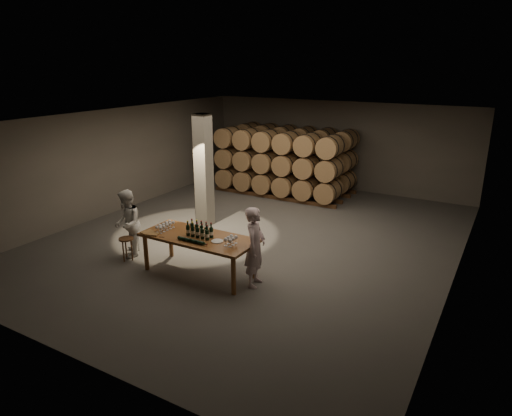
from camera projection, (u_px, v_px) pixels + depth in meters
The scene contains 15 objects.
room at pixel (204, 171), 12.86m from camera, with size 12.00×12.00×12.00m.
tasting_table at pixel (199, 241), 10.03m from camera, with size 2.60×1.10×0.90m.
barrel_stack_back at pixel (294, 156), 16.89m from camera, with size 4.70×0.95×2.31m.
barrel_stack_front at pixel (277, 163), 15.74m from camera, with size 4.70×0.95×2.31m.
bottle_cluster at pixel (200, 231), 9.94m from camera, with size 0.61×0.24×0.35m.
lying_bottles at pixel (191, 241), 9.64m from camera, with size 0.76×0.08×0.08m.
glass_cluster_left at pixel (165, 225), 10.34m from camera, with size 0.19×0.52×0.16m.
glass_cluster_right at pixel (231, 239), 9.50m from camera, with size 0.20×0.31×0.18m.
plate at pixel (217, 241), 9.70m from camera, with size 0.26×0.26×0.01m, color silver.
notebook_near at pixel (153, 234), 10.07m from camera, with size 0.23×0.19×0.03m, color olive.
notebook_corner at pixel (148, 232), 10.20m from camera, with size 0.22×0.27×0.02m, color olive.
pen at pixel (162, 237), 9.94m from camera, with size 0.01×0.01×0.13m, color black.
stool at pixel (126, 242), 10.80m from camera, with size 0.34×0.34×0.57m.
person_man at pixel (255, 247), 9.50m from camera, with size 0.63×0.42×1.73m, color beige.
person_woman at pixel (127, 224), 10.97m from camera, with size 0.81×0.63×1.66m, color white.
Camera 1 is at (5.75, -9.94, 4.57)m, focal length 32.00 mm.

